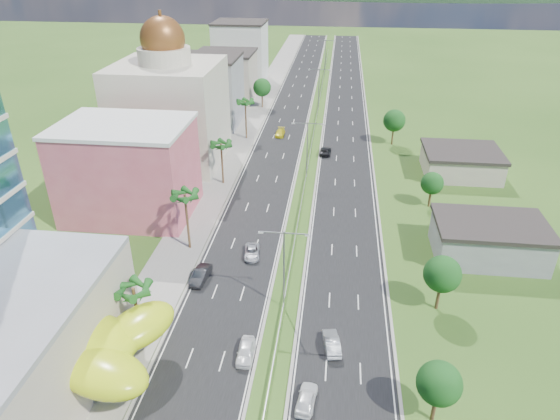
% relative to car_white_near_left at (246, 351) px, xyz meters
% --- Properties ---
extents(ground, '(500.00, 500.00, 0.00)m').
position_rel_car_white_near_left_xyz_m(ground, '(3.20, -1.00, -0.80)').
color(ground, '#2D5119').
rests_on(ground, ground).
extents(road_left, '(11.00, 260.00, 0.04)m').
position_rel_car_white_near_left_xyz_m(road_left, '(-4.30, 89.00, -0.78)').
color(road_left, black).
rests_on(road_left, ground).
extents(road_right, '(11.00, 260.00, 0.04)m').
position_rel_car_white_near_left_xyz_m(road_right, '(10.70, 89.00, -0.78)').
color(road_right, black).
rests_on(road_right, ground).
extents(sidewalk_left, '(7.00, 260.00, 0.12)m').
position_rel_car_white_near_left_xyz_m(sidewalk_left, '(-13.80, 89.00, -0.74)').
color(sidewalk_left, gray).
rests_on(sidewalk_left, ground).
extents(median_guardrail, '(0.10, 216.06, 0.76)m').
position_rel_car_white_near_left_xyz_m(median_guardrail, '(3.20, 70.99, -0.18)').
color(median_guardrail, gray).
rests_on(median_guardrail, ground).
extents(streetlight_median_b, '(6.04, 0.25, 11.00)m').
position_rel_car_white_near_left_xyz_m(streetlight_median_b, '(3.20, 9.00, 5.95)').
color(streetlight_median_b, gray).
rests_on(streetlight_median_b, ground).
extents(streetlight_median_c, '(6.04, 0.25, 11.00)m').
position_rel_car_white_near_left_xyz_m(streetlight_median_c, '(3.20, 49.00, 5.95)').
color(streetlight_median_c, gray).
rests_on(streetlight_median_c, ground).
extents(streetlight_median_d, '(6.04, 0.25, 11.00)m').
position_rel_car_white_near_left_xyz_m(streetlight_median_d, '(3.20, 94.00, 5.95)').
color(streetlight_median_d, gray).
rests_on(streetlight_median_d, ground).
extents(streetlight_median_e, '(6.04, 0.25, 11.00)m').
position_rel_car_white_near_left_xyz_m(streetlight_median_e, '(3.20, 139.00, 5.95)').
color(streetlight_median_e, gray).
rests_on(streetlight_median_e, ground).
extents(lime_canopy, '(18.00, 15.00, 7.40)m').
position_rel_car_white_near_left_xyz_m(lime_canopy, '(-16.80, -5.01, 4.19)').
color(lime_canopy, '#C1DA15').
rests_on(lime_canopy, ground).
extents(pink_shophouse, '(20.00, 15.00, 15.00)m').
position_rel_car_white_near_left_xyz_m(pink_shophouse, '(-24.80, 31.00, 6.70)').
color(pink_shophouse, '#BE4E5E').
rests_on(pink_shophouse, ground).
extents(domed_building, '(20.00, 20.00, 28.70)m').
position_rel_car_white_near_left_xyz_m(domed_building, '(-24.80, 54.00, 10.55)').
color(domed_building, beige).
rests_on(domed_building, ground).
extents(midrise_grey, '(16.00, 15.00, 16.00)m').
position_rel_car_white_near_left_xyz_m(midrise_grey, '(-23.80, 79.00, 7.20)').
color(midrise_grey, gray).
rests_on(midrise_grey, ground).
extents(midrise_beige, '(16.00, 15.00, 13.00)m').
position_rel_car_white_near_left_xyz_m(midrise_beige, '(-23.80, 101.00, 5.70)').
color(midrise_beige, '#BEAF9C').
rests_on(midrise_beige, ground).
extents(midrise_white, '(16.00, 15.00, 18.00)m').
position_rel_car_white_near_left_xyz_m(midrise_white, '(-23.80, 124.00, 8.20)').
color(midrise_white, silver).
rests_on(midrise_white, ground).
extents(shed_near, '(15.00, 10.00, 5.00)m').
position_rel_car_white_near_left_xyz_m(shed_near, '(31.20, 24.00, 1.70)').
color(shed_near, gray).
rests_on(shed_near, ground).
extents(shed_far, '(14.00, 12.00, 4.40)m').
position_rel_car_white_near_left_xyz_m(shed_far, '(33.20, 54.00, 1.40)').
color(shed_far, '#BEAF9C').
rests_on(shed_far, ground).
extents(palm_tree_b, '(3.60, 3.60, 8.10)m').
position_rel_car_white_near_left_xyz_m(palm_tree_b, '(-12.30, 1.00, 6.26)').
color(palm_tree_b, '#47301C').
rests_on(palm_tree_b, ground).
extents(palm_tree_c, '(3.60, 3.60, 9.60)m').
position_rel_car_white_near_left_xyz_m(palm_tree_c, '(-12.30, 21.00, 7.70)').
color(palm_tree_c, '#47301C').
rests_on(palm_tree_c, ground).
extents(palm_tree_d, '(3.60, 3.60, 8.60)m').
position_rel_car_white_near_left_xyz_m(palm_tree_d, '(-12.30, 44.00, 6.74)').
color(palm_tree_d, '#47301C').
rests_on(palm_tree_d, ground).
extents(palm_tree_e, '(3.60, 3.60, 9.40)m').
position_rel_car_white_near_left_xyz_m(palm_tree_e, '(-12.30, 69.00, 7.51)').
color(palm_tree_e, '#47301C').
rests_on(palm_tree_e, ground).
extents(leafy_tree_lfar, '(4.90, 4.90, 8.05)m').
position_rel_car_white_near_left_xyz_m(leafy_tree_lfar, '(-12.30, 94.00, 4.78)').
color(leafy_tree_lfar, '#47301C').
rests_on(leafy_tree_lfar, ground).
extents(leafy_tree_ra, '(4.20, 4.20, 6.90)m').
position_rel_car_white_near_left_xyz_m(leafy_tree_ra, '(19.20, -6.00, 3.97)').
color(leafy_tree_ra, '#47301C').
rests_on(leafy_tree_ra, ground).
extents(leafy_tree_rb, '(4.55, 4.55, 7.47)m').
position_rel_car_white_near_left_xyz_m(leafy_tree_rb, '(22.20, 11.00, 4.38)').
color(leafy_tree_rb, '#47301C').
rests_on(leafy_tree_rb, ground).
extents(leafy_tree_rc, '(3.85, 3.85, 6.33)m').
position_rel_car_white_near_left_xyz_m(leafy_tree_rc, '(25.20, 39.00, 3.57)').
color(leafy_tree_rc, '#47301C').
rests_on(leafy_tree_rc, ground).
extents(leafy_tree_rd, '(4.90, 4.90, 8.05)m').
position_rel_car_white_near_left_xyz_m(leafy_tree_rd, '(21.20, 69.00, 4.78)').
color(leafy_tree_rd, '#47301C').
rests_on(leafy_tree_rd, ground).
extents(car_white_near_left, '(1.92, 4.52, 1.52)m').
position_rel_car_white_near_left_xyz_m(car_white_near_left, '(0.00, 0.00, 0.00)').
color(car_white_near_left, white).
rests_on(car_white_near_left, road_left).
extents(car_dark_left, '(2.17, 5.02, 1.61)m').
position_rel_car_white_near_left_xyz_m(car_dark_left, '(-8.56, 13.27, 0.04)').
color(car_dark_left, black).
rests_on(car_dark_left, road_left).
extents(car_silver_mid_left, '(2.74, 4.87, 1.28)m').
position_rel_car_white_near_left_xyz_m(car_silver_mid_left, '(-2.69, 19.92, -0.12)').
color(car_silver_mid_left, '#B2B4BA').
rests_on(car_silver_mid_left, road_left).
extents(car_yellow_far_left, '(2.02, 4.86, 1.40)m').
position_rel_car_white_near_left_xyz_m(car_yellow_far_left, '(-4.68, 71.72, -0.06)').
color(car_yellow_far_left, yellow).
rests_on(car_yellow_far_left, road_left).
extents(car_white_near_right, '(2.28, 4.58, 1.50)m').
position_rel_car_white_near_left_xyz_m(car_white_near_right, '(7.10, -5.65, -0.01)').
color(car_white_near_right, white).
rests_on(car_white_near_right, road_right).
extents(car_silver_right, '(2.37, 4.81, 1.52)m').
position_rel_car_white_near_left_xyz_m(car_silver_right, '(9.35, 2.43, -0.00)').
color(car_silver_right, '#A4A7AB').
rests_on(car_silver_right, road_right).
extents(car_dark_far_right, '(2.56, 5.03, 1.36)m').
position_rel_car_white_near_left_xyz_m(car_dark_far_right, '(6.40, 61.19, -0.08)').
color(car_dark_far_right, black).
rests_on(car_dark_far_right, road_right).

